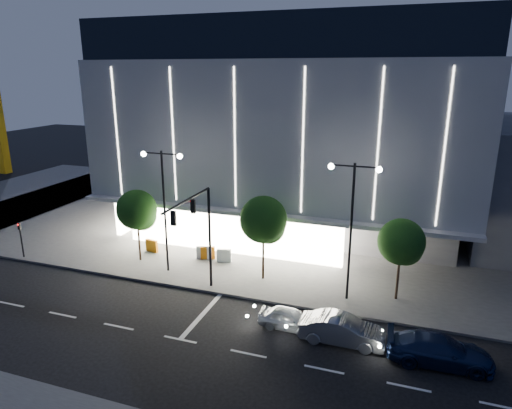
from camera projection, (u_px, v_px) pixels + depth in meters
The scene contains 17 objects.
ground at pixel (162, 320), 27.10m from camera, with size 160.00×160.00×0.00m, color black.
sidewalk_museum at pixel (324, 212), 47.24m from camera, with size 70.00×40.00×0.15m, color #474747.
museum at pixel (303, 124), 43.74m from camera, with size 30.00×25.80×18.00m.
traffic_mast at pixel (199, 224), 28.38m from camera, with size 0.33×5.89×7.07m.
street_lamp_west at pixel (164, 194), 31.79m from camera, with size 3.16×0.36×9.00m.
street_lamp_east at pixel (352, 212), 27.69m from camera, with size 3.16×0.36×9.00m.
ped_signal_far at pixel (21, 236), 35.36m from camera, with size 0.22×0.24×3.00m.
tree_left at pixel (137, 212), 34.19m from camera, with size 3.02×3.02×5.72m.
tree_mid at pixel (264, 222), 30.96m from camera, with size 3.25×3.25×6.15m.
tree_right at pixel (401, 244), 28.25m from camera, with size 2.91×2.91×5.51m.
car_lead at pixel (290, 319), 26.03m from camera, with size 1.45×3.62×1.23m, color silver.
car_second at pixel (342, 330), 24.65m from camera, with size 1.62×4.63×1.53m, color #93969A.
car_third at pixel (440, 350), 22.86m from camera, with size 2.10×5.16×1.50m, color #111E42.
barrier_a at pixel (152, 246), 36.75m from camera, with size 1.10×0.25×1.00m, color #CD680B.
barrier_b at pixel (204, 253), 35.36m from camera, with size 1.10×0.25×1.00m, color silver.
barrier_c at pixel (208, 253), 35.31m from camera, with size 1.10×0.25×1.00m, color #D1680B.
barrier_d at pixel (224, 255), 34.83m from camera, with size 1.10×0.25×1.00m, color silver.
Camera 1 is at (13.16, -20.88, 14.26)m, focal length 32.00 mm.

